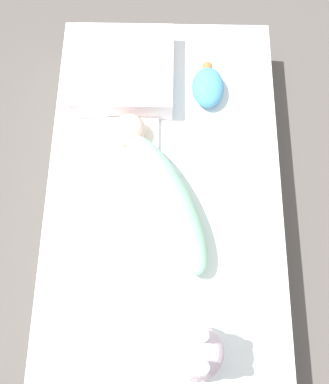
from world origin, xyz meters
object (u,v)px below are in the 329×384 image
at_px(bunny_plush, 197,352).
at_px(turtle_plush, 208,87).
at_px(pillow, 124,71).
at_px(swaddled_baby, 161,193).

distance_m(bunny_plush, turtle_plush, 0.92).
relative_size(pillow, turtle_plush, 1.84).
bearing_deg(turtle_plush, pillow, 79.06).
relative_size(bunny_plush, turtle_plush, 1.59).
bearing_deg(pillow, bunny_plush, -165.28).
relative_size(swaddled_baby, pillow, 1.63).
height_order(bunny_plush, turtle_plush, bunny_plush).
bearing_deg(bunny_plush, swaddled_baby, 12.75).
xyz_separation_m(bunny_plush, turtle_plush, (0.91, -0.05, -0.09)).
distance_m(swaddled_baby, turtle_plush, 0.46).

